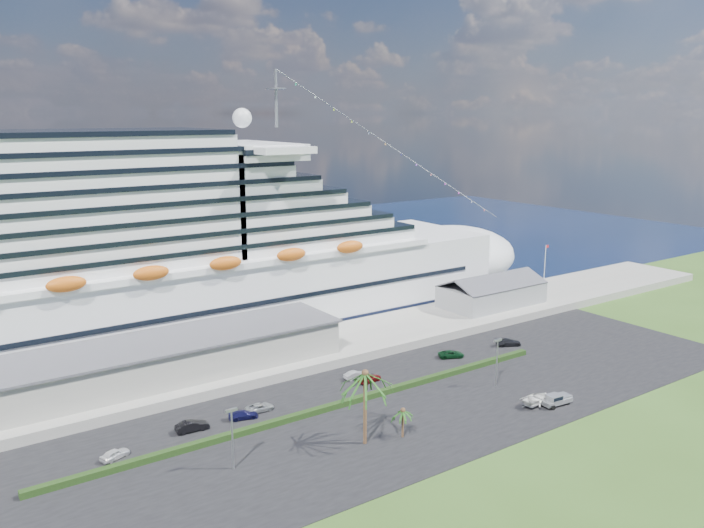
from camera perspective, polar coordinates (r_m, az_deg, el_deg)
ground at (r=101.31m, az=7.18°, el=-14.00°), size 420.00×420.00×0.00m
asphalt_lot at (r=108.86m, az=3.23°, el=-11.93°), size 140.00×38.00×0.12m
wharf at (r=130.90m, az=-4.65°, el=-7.27°), size 240.00×20.00×1.80m
water at (r=211.09m, az=-17.04°, el=-0.42°), size 420.00×160.00×0.02m
cruise_ship at (r=139.72m, az=-17.45°, el=0.18°), size 191.00×38.00×54.00m
terminal_building at (r=119.77m, az=-15.17°, el=-7.49°), size 61.00×15.00×6.30m
port_shed at (r=161.04m, az=11.54°, el=-2.41°), size 24.00×12.31×7.37m
flagpole at (r=173.36m, az=15.73°, el=-0.26°), size 1.08×0.16×12.00m
hedge at (r=108.12m, az=-1.85°, el=-11.80°), size 88.00×1.10×0.90m
lamp_post_left at (r=91.06m, az=-9.94°, el=-13.53°), size 1.60×0.35×8.27m
lamp_post_right at (r=117.49m, az=11.97°, el=-7.54°), size 1.60×0.35×8.27m
palm_tall at (r=94.58m, az=1.10°, el=-9.76°), size 8.82×8.82×11.13m
palm_short at (r=98.77m, az=4.26°, el=-12.30°), size 3.53×3.53×4.56m
parked_car_0 at (r=99.27m, az=-19.11°, el=-14.69°), size 4.30×2.82×1.36m
parked_car_1 at (r=103.94m, az=-13.16°, el=-12.97°), size 4.92×2.15×1.57m
parked_car_2 at (r=108.48m, az=-7.67°, el=-11.73°), size 4.45×2.08×1.23m
parked_car_3 at (r=106.36m, az=-9.02°, el=-12.27°), size 4.75×2.86×1.29m
parked_car_4 at (r=118.32m, az=1.47°, el=-9.45°), size 4.44×2.12×1.47m
parked_car_5 at (r=119.71m, az=0.27°, el=-9.21°), size 4.19×1.82×1.34m
parked_car_6 at (r=130.87m, az=8.25°, el=-7.42°), size 5.37×4.10×1.36m
parked_car_7 at (r=139.29m, az=12.87°, el=-6.35°), size 5.38×3.93×1.45m
pickup_truck at (r=113.93m, az=16.61°, el=-10.71°), size 5.50×2.42×1.89m
boat_trailer at (r=113.05m, az=15.08°, el=-10.73°), size 6.27×4.37×1.76m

